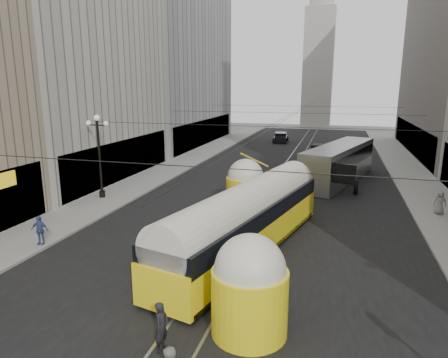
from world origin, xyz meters
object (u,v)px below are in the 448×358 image
Objects in this scene: streetcar at (247,219)px; pedestrian_crossing_a at (162,326)px; city_bus at (339,161)px; pedestrian_sidewalk_left at (40,230)px; pedestrian_sidewalk_right at (440,203)px.

streetcar reaches higher than pedestrian_crossing_a.
pedestrian_crossing_a is at bearing -101.57° from city_bus.
pedestrian_sidewalk_left is (-10.10, 6.25, 0.10)m from pedestrian_crossing_a.
streetcar reaches higher than city_bus.
pedestrian_sidewalk_right is at bearing 39.82° from streetcar.
pedestrian_sidewalk_right is (11.22, 9.36, -0.87)m from streetcar.
streetcar is 10.28× the size of pedestrian_sidewalk_left.
pedestrian_sidewalk_right is (12.12, 18.09, 0.10)m from pedestrian_crossing_a.
city_bus is at bearing -8.88° from pedestrian_crossing_a.
city_bus reaches higher than pedestrian_crossing_a.
city_bus is 8.48× the size of pedestrian_sidewalk_left.
pedestrian_sidewalk_right is 25.18m from pedestrian_sidewalk_left.
streetcar is at bearing -104.24° from city_bus.
streetcar reaches higher than pedestrian_sidewalk_left.
streetcar is at bearing -3.17° from pedestrian_crossing_a.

